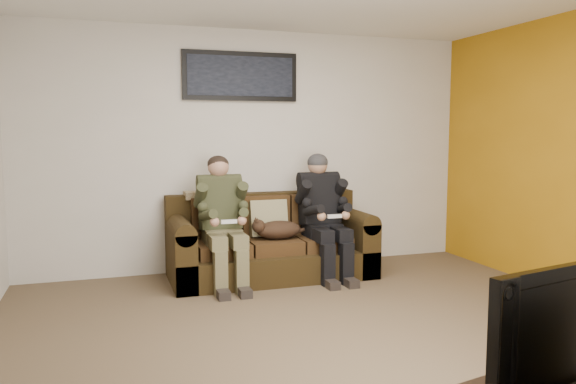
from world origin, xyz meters
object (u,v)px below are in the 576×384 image
object	(u,v)px
cat	(277,229)
framed_poster	(241,76)
sofa	(269,245)
television	(553,324)
person_right	(323,208)
person_left	(222,213)

from	to	relation	value
cat	framed_poster	world-z (taller)	framed_poster
cat	sofa	bearing A→B (deg)	101.05
cat	television	xyz separation A→B (m)	(0.08, -3.61, 0.21)
television	person_right	bearing A→B (deg)	71.69
person_left	framed_poster	bearing A→B (deg)	59.43
framed_poster	sofa	bearing A→B (deg)	-62.96
person_right	cat	bearing A→B (deg)	179.03
sofa	cat	size ratio (longest dim) A/B	3.15
sofa	person_right	world-z (taller)	person_right
cat	framed_poster	distance (m)	1.69
television	framed_poster	bearing A→B (deg)	82.65
cat	framed_poster	size ratio (longest dim) A/B	0.53
sofa	person_right	xyz separation A→B (m)	(0.53, -0.17, 0.39)
sofa	television	xyz separation A→B (m)	(0.12, -3.77, 0.40)
sofa	cat	world-z (taller)	sofa
sofa	person_right	size ratio (longest dim) A/B	1.62
sofa	person_left	bearing A→B (deg)	-162.02
cat	framed_poster	xyz separation A→B (m)	(-0.23, 0.56, 1.58)
cat	television	distance (m)	3.62
cat	framed_poster	bearing A→B (deg)	112.65
framed_poster	television	size ratio (longest dim) A/B	1.29
television	person_left	bearing A→B (deg)	88.54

